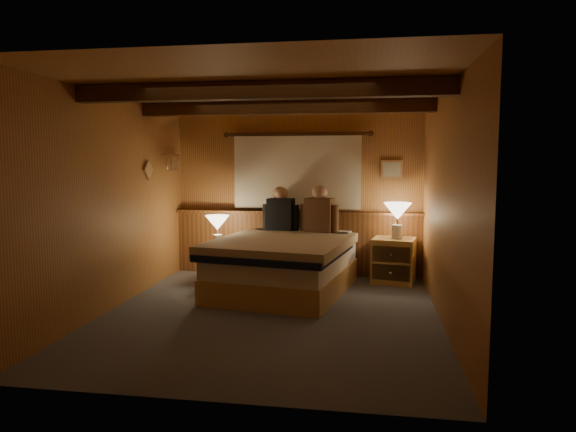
% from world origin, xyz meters
% --- Properties ---
extents(floor, '(4.20, 4.20, 0.00)m').
position_xyz_m(floor, '(0.00, 0.00, 0.00)').
color(floor, '#494C56').
rests_on(floor, ground).
extents(ceiling, '(4.20, 4.20, 0.00)m').
position_xyz_m(ceiling, '(0.00, 0.00, 2.40)').
color(ceiling, '#B68444').
rests_on(ceiling, wall_back).
extents(wall_back, '(3.60, 0.00, 3.60)m').
position_xyz_m(wall_back, '(0.00, 2.10, 1.20)').
color(wall_back, '#AF7C3E').
rests_on(wall_back, floor).
extents(wall_left, '(0.00, 4.20, 4.20)m').
position_xyz_m(wall_left, '(-1.80, 0.00, 1.20)').
color(wall_left, '#AF7C3E').
rests_on(wall_left, floor).
extents(wall_right, '(0.00, 4.20, 4.20)m').
position_xyz_m(wall_right, '(1.80, 0.00, 1.20)').
color(wall_right, '#AF7C3E').
rests_on(wall_right, floor).
extents(wall_front, '(3.60, 0.00, 3.60)m').
position_xyz_m(wall_front, '(0.00, -2.10, 1.20)').
color(wall_front, '#AF7C3E').
rests_on(wall_front, floor).
extents(wainscot, '(3.60, 0.23, 0.94)m').
position_xyz_m(wainscot, '(0.00, 2.04, 0.49)').
color(wainscot, brown).
rests_on(wainscot, wall_back).
extents(curtain_window, '(2.18, 0.09, 1.11)m').
position_xyz_m(curtain_window, '(0.00, 2.03, 1.52)').
color(curtain_window, '#4D2D13').
rests_on(curtain_window, wall_back).
extents(ceiling_beams, '(3.60, 1.65, 0.16)m').
position_xyz_m(ceiling_beams, '(0.00, 0.15, 2.31)').
color(ceiling_beams, '#4D2D13').
rests_on(ceiling_beams, ceiling).
extents(coat_rail, '(0.05, 0.55, 0.24)m').
position_xyz_m(coat_rail, '(-1.72, 1.58, 1.67)').
color(coat_rail, silver).
rests_on(coat_rail, wall_left).
extents(framed_print, '(0.30, 0.04, 0.25)m').
position_xyz_m(framed_print, '(1.35, 2.08, 1.55)').
color(framed_print, tan).
rests_on(framed_print, wall_back).
extents(bed, '(1.87, 2.26, 0.69)m').
position_xyz_m(bed, '(-0.02, 0.97, 0.36)').
color(bed, tan).
rests_on(bed, floor).
extents(nightstand_left, '(0.51, 0.48, 0.48)m').
position_xyz_m(nightstand_left, '(-0.99, 1.42, 0.24)').
color(nightstand_left, tan).
rests_on(nightstand_left, floor).
extents(nightstand_right, '(0.64, 0.59, 0.61)m').
position_xyz_m(nightstand_right, '(1.39, 1.72, 0.31)').
color(nightstand_right, tan).
rests_on(nightstand_right, floor).
extents(lamp_left, '(0.33, 0.33, 0.43)m').
position_xyz_m(lamp_left, '(-1.03, 1.44, 0.79)').
color(lamp_left, beige).
rests_on(lamp_left, nightstand_left).
extents(lamp_right, '(0.38, 0.38, 0.49)m').
position_xyz_m(lamp_right, '(1.42, 1.69, 0.96)').
color(lamp_right, beige).
rests_on(lamp_right, nightstand_right).
extents(person_left, '(0.53, 0.26, 0.65)m').
position_xyz_m(person_left, '(-0.19, 1.74, 0.94)').
color(person_left, black).
rests_on(person_left, bed).
extents(person_right, '(0.54, 0.29, 0.67)m').
position_xyz_m(person_right, '(0.36, 1.65, 0.95)').
color(person_right, '#513320').
rests_on(person_right, bed).
extents(duffel_bag, '(0.48, 0.31, 0.33)m').
position_xyz_m(duffel_bag, '(-0.89, 0.98, 0.14)').
color(duffel_bag, black).
rests_on(duffel_bag, floor).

